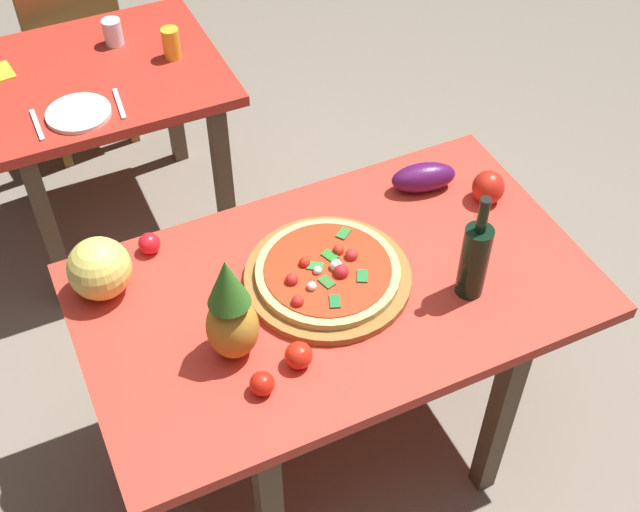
# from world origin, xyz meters

# --- Properties ---
(ground_plane) EXTENTS (10.00, 10.00, 0.00)m
(ground_plane) POSITION_xyz_m (0.00, 0.00, 0.00)
(ground_plane) COLOR gray
(display_table) EXTENTS (1.39, 0.82, 0.76)m
(display_table) POSITION_xyz_m (0.00, 0.00, 0.67)
(display_table) COLOR brown
(display_table) RESTS_ON ground_plane
(background_table) EXTENTS (0.89, 0.76, 0.76)m
(background_table) POSITION_xyz_m (-0.33, 1.30, 0.63)
(background_table) COLOR brown
(background_table) RESTS_ON ground_plane
(dining_chair) EXTENTS (0.45, 0.45, 0.85)m
(dining_chair) POSITION_xyz_m (-0.33, 1.90, 0.48)
(dining_chair) COLOR olive
(dining_chair) RESTS_ON ground_plane
(pizza_board) EXTENTS (0.46, 0.46, 0.02)m
(pizza_board) POSITION_xyz_m (-0.01, 0.03, 0.77)
(pizza_board) COLOR olive
(pizza_board) RESTS_ON display_table
(pizza) EXTENTS (0.40, 0.40, 0.06)m
(pizza) POSITION_xyz_m (-0.01, 0.03, 0.80)
(pizza) COLOR tan
(pizza) RESTS_ON pizza_board
(wine_bottle) EXTENTS (0.08, 0.08, 0.33)m
(wine_bottle) POSITION_xyz_m (0.32, -0.17, 0.88)
(wine_bottle) COLOR black
(wine_bottle) RESTS_ON display_table
(pineapple_left) EXTENTS (0.13, 0.13, 0.33)m
(pineapple_left) POSITION_xyz_m (-0.33, -0.09, 0.90)
(pineapple_left) COLOR #C28A2E
(pineapple_left) RESTS_ON display_table
(melon) EXTENTS (0.17, 0.17, 0.17)m
(melon) POSITION_xyz_m (-0.57, 0.25, 0.84)
(melon) COLOR #E8D762
(melon) RESTS_ON display_table
(bell_pepper) EXTENTS (0.10, 0.10, 0.11)m
(bell_pepper) POSITION_xyz_m (0.56, 0.12, 0.80)
(bell_pepper) COLOR red
(bell_pepper) RESTS_ON display_table
(eggplant) EXTENTS (0.21, 0.13, 0.09)m
(eggplant) POSITION_xyz_m (0.41, 0.25, 0.80)
(eggplant) COLOR #4E144C
(eggplant) RESTS_ON display_table
(tomato_at_corner) EXTENTS (0.06, 0.06, 0.06)m
(tomato_at_corner) POSITION_xyz_m (-0.42, 0.34, 0.79)
(tomato_at_corner) COLOR red
(tomato_at_corner) RESTS_ON display_table
(tomato_near_board) EXTENTS (0.07, 0.07, 0.07)m
(tomato_near_board) POSITION_xyz_m (-0.20, -0.20, 0.79)
(tomato_near_board) COLOR red
(tomato_near_board) RESTS_ON display_table
(tomato_by_bottle) EXTENTS (0.06, 0.06, 0.06)m
(tomato_by_bottle) POSITION_xyz_m (-0.31, -0.23, 0.79)
(tomato_by_bottle) COLOR red
(tomato_by_bottle) RESTS_ON display_table
(drinking_glass_juice) EXTENTS (0.07, 0.07, 0.11)m
(drinking_glass_juice) POSITION_xyz_m (-0.05, 1.27, 0.81)
(drinking_glass_juice) COLOR gold
(drinking_glass_juice) RESTS_ON background_table
(drinking_glass_water) EXTENTS (0.07, 0.07, 0.10)m
(drinking_glass_water) POSITION_xyz_m (-0.22, 1.45, 0.80)
(drinking_glass_water) COLOR silver
(drinking_glass_water) RESTS_ON background_table
(dinner_plate) EXTENTS (0.22, 0.22, 0.02)m
(dinner_plate) POSITION_xyz_m (-0.45, 1.06, 0.76)
(dinner_plate) COLOR white
(dinner_plate) RESTS_ON background_table
(fork_utensil) EXTENTS (0.02, 0.18, 0.01)m
(fork_utensil) POSITION_xyz_m (-0.59, 1.06, 0.76)
(fork_utensil) COLOR silver
(fork_utensil) RESTS_ON background_table
(knife_utensil) EXTENTS (0.03, 0.18, 0.01)m
(knife_utensil) POSITION_xyz_m (-0.31, 1.06, 0.76)
(knife_utensil) COLOR silver
(knife_utensil) RESTS_ON background_table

